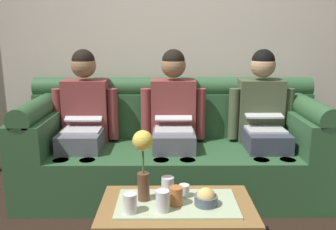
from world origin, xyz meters
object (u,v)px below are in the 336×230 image
person_left (84,117)px  flower_vase (143,156)px  person_middle (173,117)px  cup_far_left (163,201)px  snack_bowl (206,198)px  cup_far_center (168,187)px  coffee_table (177,212)px  cup_far_right (184,191)px  couch (173,150)px  cup_near_left (130,203)px  cup_near_right (176,196)px  person_right (263,117)px

person_left → flower_vase: 1.11m
person_left → person_middle: same height
cup_far_left → snack_bowl: bearing=15.8°
cup_far_center → cup_far_left: (-0.03, -0.17, -0.00)m
coffee_table → cup_far_left: cup_far_left is taller
flower_vase → cup_far_center: flower_vase is taller
cup_far_left → cup_far_right: (0.13, 0.17, -0.02)m
couch → coffee_table: (0.00, -1.00, -0.04)m
coffee_table → cup_near_left: 0.31m
person_middle → cup_near_left: size_ratio=11.00×
flower_vase → snack_bowl: size_ratio=3.19×
couch → person_left: (-0.76, -0.00, 0.29)m
snack_bowl → cup_near_right: (-0.17, 0.00, 0.01)m
person_right → cup_far_center: size_ratio=9.41×
cup_far_left → cup_far_right: 0.22m
person_left → cup_far_center: (0.70, -0.93, -0.21)m
cup_far_right → snack_bowl: bearing=-39.7°
person_left → flower_vase: (0.56, -0.96, -0.00)m
person_left → cup_near_right: person_left is taller
flower_vase → person_middle: bearing=78.4°
coffee_table → cup_far_left: 0.18m
person_right → cup_far_left: person_right is taller
cup_near_left → cup_far_left: 0.18m
flower_vase → cup_near_right: flower_vase is taller
person_right → cup_far_left: 1.40m
cup_far_center → cup_far_right: size_ratio=1.69×
flower_vase → snack_bowl: flower_vase is taller
snack_bowl → cup_far_right: size_ratio=1.75×
couch → coffee_table: 1.00m
person_left → cup_far_right: 1.25m
snack_bowl → couch: bearing=99.2°
coffee_table → cup_near_right: (-0.01, -0.03, 0.11)m
snack_bowl → cup_near_right: 0.17m
couch → cup_far_center: couch is taller
couch → cup_near_left: size_ratio=22.48×
person_middle → flower_vase: (-0.20, -0.96, -0.00)m
person_middle → cup_far_left: bearing=-94.3°
person_middle → coffee_table: bearing=-90.0°
couch → cup_far_left: bearing=-94.3°
flower_vase → cup_near_left: bearing=-113.0°
person_left → person_middle: 0.76m
cup_far_right → coffee_table: bearing=-121.3°
couch → cup_far_left: 1.11m
cup_far_center → cup_far_right: 0.10m
person_left → cup_far_right: bearing=-49.0°
snack_bowl → cup_far_center: cup_far_center is taller
person_left → cup_near_left: size_ratio=11.00×
flower_vase → cup_near_left: flower_vase is taller
person_right → flower_vase: (-0.95, -0.96, -0.00)m
person_right → cup_near_left: 1.52m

